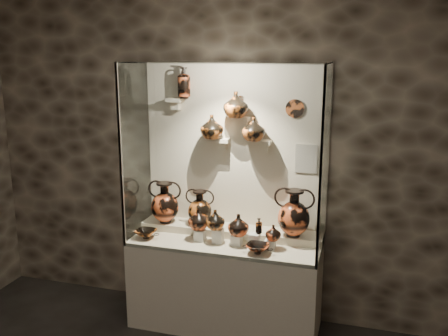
{
  "coord_description": "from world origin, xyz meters",
  "views": [
    {
      "loc": [
        1.18,
        -1.83,
        2.51
      ],
      "look_at": [
        -0.01,
        2.19,
        1.5
      ],
      "focal_mm": 40.0,
      "sensor_mm": 36.0,
      "label": 1
    }
  ],
  "objects_px": {
    "amphora_left": "(165,202)",
    "ovoid_vase_c": "(254,129)",
    "jug_b": "(215,220)",
    "ovoid_vase_b": "(236,105)",
    "lekythos_small": "(259,225)",
    "lekythos_tall": "(184,81)",
    "amphora_mid": "(200,208)",
    "jug_e": "(273,233)",
    "kylix_left": "(146,233)",
    "jug_a": "(198,219)",
    "kylix_right": "(258,248)",
    "amphora_right": "(294,213)",
    "jug_c": "(238,225)",
    "ovoid_vase_a": "(212,127)"
  },
  "relations": [
    {
      "from": "amphora_right",
      "to": "jug_b",
      "type": "height_order",
      "value": "amphora_right"
    },
    {
      "from": "jug_b",
      "to": "kylix_left",
      "type": "bearing_deg",
      "value": -176.34
    },
    {
      "from": "amphora_left",
      "to": "amphora_right",
      "type": "distance_m",
      "value": 1.22
    },
    {
      "from": "lekythos_small",
      "to": "jug_a",
      "type": "bearing_deg",
      "value": -175.86
    },
    {
      "from": "kylix_left",
      "to": "lekythos_tall",
      "type": "height_order",
      "value": "lekythos_tall"
    },
    {
      "from": "jug_a",
      "to": "kylix_right",
      "type": "height_order",
      "value": "jug_a"
    },
    {
      "from": "lekythos_small",
      "to": "kylix_right",
      "type": "relative_size",
      "value": 0.62
    },
    {
      "from": "jug_b",
      "to": "ovoid_vase_b",
      "type": "distance_m",
      "value": 1.02
    },
    {
      "from": "lekythos_small",
      "to": "lekythos_tall",
      "type": "distance_m",
      "value": 1.44
    },
    {
      "from": "amphora_left",
      "to": "ovoid_vase_b",
      "type": "xyz_separation_m",
      "value": [
        0.67,
        0.05,
        0.93
      ]
    },
    {
      "from": "jug_c",
      "to": "amphora_mid",
      "type": "bearing_deg",
      "value": 176.54
    },
    {
      "from": "lekythos_tall",
      "to": "ovoid_vase_b",
      "type": "xyz_separation_m",
      "value": [
        0.49,
        -0.04,
        -0.19
      ]
    },
    {
      "from": "jug_b",
      "to": "jug_e",
      "type": "bearing_deg",
      "value": -1.8
    },
    {
      "from": "amphora_left",
      "to": "lekythos_tall",
      "type": "bearing_deg",
      "value": 46.96
    },
    {
      "from": "jug_c",
      "to": "ovoid_vase_a",
      "type": "height_order",
      "value": "ovoid_vase_a"
    },
    {
      "from": "jug_b",
      "to": "lekythos_small",
      "type": "bearing_deg",
      "value": 1.7
    },
    {
      "from": "jug_b",
      "to": "amphora_mid",
      "type": "bearing_deg",
      "value": 132.09
    },
    {
      "from": "lekythos_tall",
      "to": "ovoid_vase_b",
      "type": "bearing_deg",
      "value": -28.12
    },
    {
      "from": "amphora_right",
      "to": "lekythos_small",
      "type": "relative_size",
      "value": 2.73
    },
    {
      "from": "amphora_mid",
      "to": "lekythos_small",
      "type": "relative_size",
      "value": 2.15
    },
    {
      "from": "amphora_right",
      "to": "ovoid_vase_b",
      "type": "distance_m",
      "value": 1.07
    },
    {
      "from": "jug_a",
      "to": "ovoid_vase_c",
      "type": "relative_size",
      "value": 0.91
    },
    {
      "from": "jug_a",
      "to": "ovoid_vase_c",
      "type": "height_order",
      "value": "ovoid_vase_c"
    },
    {
      "from": "jug_e",
      "to": "lekythos_small",
      "type": "distance_m",
      "value": 0.14
    },
    {
      "from": "ovoid_vase_b",
      "to": "jug_b",
      "type": "bearing_deg",
      "value": -136.93
    },
    {
      "from": "jug_b",
      "to": "lekythos_small",
      "type": "xyz_separation_m",
      "value": [
        0.38,
        0.03,
        -0.02
      ]
    },
    {
      "from": "amphora_left",
      "to": "jug_c",
      "type": "distance_m",
      "value": 0.79
    },
    {
      "from": "jug_c",
      "to": "lekythos_small",
      "type": "bearing_deg",
      "value": 28.9
    },
    {
      "from": "jug_e",
      "to": "ovoid_vase_b",
      "type": "distance_m",
      "value": 1.15
    },
    {
      "from": "ovoid_vase_a",
      "to": "ovoid_vase_c",
      "type": "height_order",
      "value": "ovoid_vase_a"
    },
    {
      "from": "lekythos_tall",
      "to": "ovoid_vase_c",
      "type": "xyz_separation_m",
      "value": [
        0.65,
        -0.03,
        -0.4
      ]
    },
    {
      "from": "kylix_right",
      "to": "jug_c",
      "type": "bearing_deg",
      "value": 154.16
    },
    {
      "from": "ovoid_vase_a",
      "to": "lekythos_tall",
      "type": "bearing_deg",
      "value": -173.84
    },
    {
      "from": "lekythos_tall",
      "to": "ovoid_vase_a",
      "type": "xyz_separation_m",
      "value": [
        0.27,
        -0.03,
        -0.4
      ]
    },
    {
      "from": "amphora_mid",
      "to": "ovoid_vase_a",
      "type": "relative_size",
      "value": 1.55
    },
    {
      "from": "amphora_right",
      "to": "ovoid_vase_b",
      "type": "xyz_separation_m",
      "value": [
        -0.55,
        0.06,
        0.92
      ]
    },
    {
      "from": "amphora_left",
      "to": "jug_e",
      "type": "distance_m",
      "value": 1.1
    },
    {
      "from": "jug_e",
      "to": "kylix_left",
      "type": "distance_m",
      "value": 1.16
    },
    {
      "from": "lekythos_small",
      "to": "lekythos_tall",
      "type": "relative_size",
      "value": 0.49
    },
    {
      "from": "kylix_right",
      "to": "ovoid_vase_b",
      "type": "height_order",
      "value": "ovoid_vase_b"
    },
    {
      "from": "jug_a",
      "to": "ovoid_vase_c",
      "type": "bearing_deg",
      "value": 25.1
    },
    {
      "from": "kylix_left",
      "to": "amphora_right",
      "type": "bearing_deg",
      "value": -9.83
    },
    {
      "from": "lekythos_small",
      "to": "kylix_left",
      "type": "relative_size",
      "value": 0.64
    },
    {
      "from": "amphora_mid",
      "to": "jug_b",
      "type": "bearing_deg",
      "value": -44.04
    },
    {
      "from": "amphora_right",
      "to": "amphora_left",
      "type": "bearing_deg",
      "value": -168.45
    },
    {
      "from": "lekythos_small",
      "to": "jug_e",
      "type": "bearing_deg",
      "value": -5.18
    },
    {
      "from": "lekythos_tall",
      "to": "lekythos_small",
      "type": "bearing_deg",
      "value": -42.17
    },
    {
      "from": "kylix_left",
      "to": "kylix_right",
      "type": "bearing_deg",
      "value": -23.71
    },
    {
      "from": "amphora_left",
      "to": "ovoid_vase_c",
      "type": "bearing_deg",
      "value": 25.78
    },
    {
      "from": "amphora_left",
      "to": "jug_b",
      "type": "xyz_separation_m",
      "value": [
        0.56,
        -0.2,
        -0.05
      ]
    }
  ]
}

